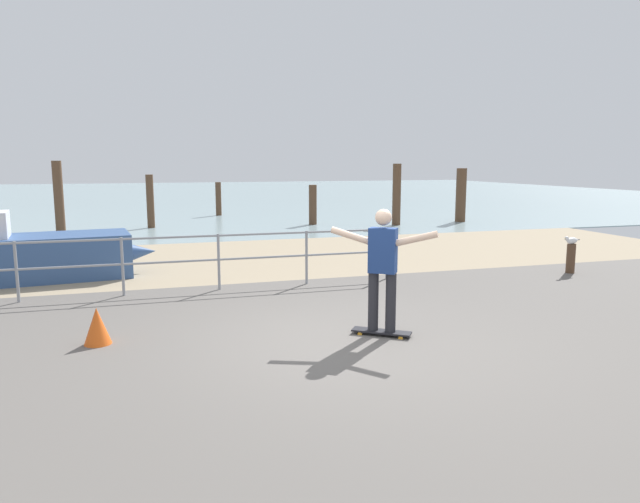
{
  "coord_description": "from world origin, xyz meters",
  "views": [
    {
      "loc": [
        -2.42,
        -6.83,
        2.35
      ],
      "look_at": [
        0.29,
        2.0,
        0.9
      ],
      "focal_mm": 32.26,
      "sensor_mm": 36.0,
      "label": 1
    }
  ],
  "objects_px": {
    "bollard_short": "(571,259)",
    "traffic_cone": "(97,327)",
    "sailboat": "(20,256)",
    "skateboard": "(381,332)",
    "skateboarder": "(383,263)",
    "seagull": "(571,240)"
  },
  "relations": [
    {
      "from": "bollard_short",
      "to": "sailboat",
      "type": "bearing_deg",
      "value": 166.99
    },
    {
      "from": "skateboarder",
      "to": "traffic_cone",
      "type": "bearing_deg",
      "value": 168.76
    },
    {
      "from": "sailboat",
      "to": "traffic_cone",
      "type": "relative_size",
      "value": 10.09
    },
    {
      "from": "sailboat",
      "to": "traffic_cone",
      "type": "height_order",
      "value": "sailboat"
    },
    {
      "from": "sailboat",
      "to": "skateboard",
      "type": "distance_m",
      "value": 7.66
    },
    {
      "from": "bollard_short",
      "to": "traffic_cone",
      "type": "distance_m",
      "value": 9.47
    },
    {
      "from": "skateboard",
      "to": "traffic_cone",
      "type": "distance_m",
      "value": 3.72
    },
    {
      "from": "skateboard",
      "to": "seagull",
      "type": "distance_m",
      "value": 6.3
    },
    {
      "from": "skateboarder",
      "to": "sailboat",
      "type": "bearing_deg",
      "value": 134.6
    },
    {
      "from": "sailboat",
      "to": "skateboarder",
      "type": "bearing_deg",
      "value": -45.4
    },
    {
      "from": "skateboarder",
      "to": "skateboard",
      "type": "bearing_deg",
      "value": 10.62
    },
    {
      "from": "skateboarder",
      "to": "traffic_cone",
      "type": "relative_size",
      "value": 3.3
    },
    {
      "from": "skateboard",
      "to": "traffic_cone",
      "type": "bearing_deg",
      "value": 168.76
    },
    {
      "from": "sailboat",
      "to": "skateboarder",
      "type": "height_order",
      "value": "sailboat"
    },
    {
      "from": "sailboat",
      "to": "skateboard",
      "type": "xyz_separation_m",
      "value": [
        5.37,
        -5.45,
        -0.45
      ]
    },
    {
      "from": "traffic_cone",
      "to": "seagull",
      "type": "bearing_deg",
      "value": 13.4
    },
    {
      "from": "skateboard",
      "to": "seagull",
      "type": "bearing_deg",
      "value": 27.73
    },
    {
      "from": "bollard_short",
      "to": "traffic_cone",
      "type": "xyz_separation_m",
      "value": [
        -9.21,
        -2.2,
        -0.07
      ]
    },
    {
      "from": "seagull",
      "to": "traffic_cone",
      "type": "xyz_separation_m",
      "value": [
        -9.19,
        -2.19,
        -0.47
      ]
    },
    {
      "from": "skateboarder",
      "to": "seagull",
      "type": "bearing_deg",
      "value": 27.73
    },
    {
      "from": "bollard_short",
      "to": "seagull",
      "type": "height_order",
      "value": "seagull"
    },
    {
      "from": "bollard_short",
      "to": "seagull",
      "type": "xyz_separation_m",
      "value": [
        -0.02,
        -0.0,
        0.4
      ]
    }
  ]
}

